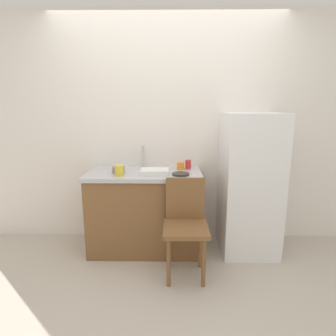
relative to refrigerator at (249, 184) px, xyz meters
The scene contains 13 objects.
ground_plane 1.31m from the refrigerator, 143.43° to the right, with size 8.00×8.00×0.00m, color #BCB2A3.
back_wall 1.08m from the refrigerator, 157.69° to the left, with size 4.80×0.10×2.54m, color white.
cabinet_base 1.15m from the refrigerator, behind, with size 1.15×0.60×0.82m, color brown.
countertop 1.11m from the refrigerator, behind, with size 1.19×0.64×0.04m, color #B7B7BC.
faucet 1.19m from the refrigerator, 167.31° to the left, with size 0.02×0.02×0.24m, color #B7B7BC.
refrigerator is the anchor object (origin of this frame).
chair 0.87m from the refrigerator, 145.49° to the right, with size 0.40×0.40×0.89m.
dish_tray 1.01m from the refrigerator, behind, with size 0.28×0.20×0.05m, color white.
terracotta_bowl 1.38m from the refrigerator, behind, with size 0.13×0.13×0.07m, color gray.
hotplate 0.75m from the refrigerator, 169.12° to the right, with size 0.17×0.17×0.02m, color #2D2D2D.
cup_yellow 1.36m from the refrigerator, behind, with size 0.08×0.08×0.11m, color yellow.
cup_orange 0.75m from the refrigerator, behind, with size 0.08×0.08×0.08m, color orange.
cup_red 0.68m from the refrigerator, 167.10° to the left, with size 0.06×0.06×0.10m, color red.
Camera 1 is at (0.05, -2.24, 1.55)m, focal length 30.36 mm.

